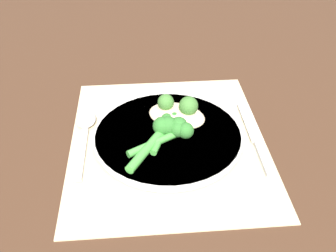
{
  "coord_description": "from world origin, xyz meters",
  "views": [
    {
      "loc": [
        0.51,
        -0.04,
        0.42
      ],
      "look_at": [
        0.0,
        0.0,
        0.03
      ],
      "focal_mm": 42.0,
      "sensor_mm": 36.0,
      "label": 1
    }
  ],
  "objects_px": {
    "knife": "(256,137)",
    "plate": "(168,136)",
    "broccoli_stalk_rear": "(161,132)",
    "chicken_fillet": "(177,116)",
    "broccoli_stalk_left": "(168,124)",
    "broccoli_stalk_right": "(176,130)",
    "spoon": "(85,127)"
  },
  "relations": [
    {
      "from": "broccoli_stalk_left",
      "to": "knife",
      "type": "distance_m",
      "value": 0.15
    },
    {
      "from": "plate",
      "to": "broccoli_stalk_rear",
      "type": "xyz_separation_m",
      "value": [
        0.01,
        -0.01,
        0.02
      ]
    },
    {
      "from": "plate",
      "to": "knife",
      "type": "height_order",
      "value": "plate"
    },
    {
      "from": "broccoli_stalk_left",
      "to": "knife",
      "type": "bearing_deg",
      "value": 12.97
    },
    {
      "from": "broccoli_stalk_rear",
      "to": "plate",
      "type": "bearing_deg",
      "value": 78.73
    },
    {
      "from": "chicken_fillet",
      "to": "broccoli_stalk_rear",
      "type": "height_order",
      "value": "broccoli_stalk_rear"
    },
    {
      "from": "plate",
      "to": "broccoli_stalk_rear",
      "type": "relative_size",
      "value": 2.26
    },
    {
      "from": "broccoli_stalk_rear",
      "to": "spoon",
      "type": "xyz_separation_m",
      "value": [
        -0.05,
        -0.13,
        -0.02
      ]
    },
    {
      "from": "broccoli_stalk_rear",
      "to": "broccoli_stalk_left",
      "type": "bearing_deg",
      "value": 93.37
    },
    {
      "from": "broccoli_stalk_rear",
      "to": "broccoli_stalk_right",
      "type": "bearing_deg",
      "value": 40.72
    },
    {
      "from": "chicken_fillet",
      "to": "broccoli_stalk_rear",
      "type": "relative_size",
      "value": 1.09
    },
    {
      "from": "broccoli_stalk_left",
      "to": "knife",
      "type": "height_order",
      "value": "broccoli_stalk_left"
    },
    {
      "from": "chicken_fillet",
      "to": "knife",
      "type": "distance_m",
      "value": 0.14
    },
    {
      "from": "chicken_fillet",
      "to": "broccoli_stalk_rear",
      "type": "xyz_separation_m",
      "value": [
        0.05,
        -0.03,
        0.0
      ]
    },
    {
      "from": "plate",
      "to": "broccoli_stalk_rear",
      "type": "distance_m",
      "value": 0.03
    },
    {
      "from": "broccoli_stalk_rear",
      "to": "knife",
      "type": "xyz_separation_m",
      "value": [
        -0.01,
        0.16,
        -0.03
      ]
    },
    {
      "from": "broccoli_stalk_right",
      "to": "broccoli_stalk_rear",
      "type": "relative_size",
      "value": 1.0
    },
    {
      "from": "plate",
      "to": "knife",
      "type": "bearing_deg",
      "value": 87.03
    },
    {
      "from": "broccoli_stalk_right",
      "to": "broccoli_stalk_rear",
      "type": "distance_m",
      "value": 0.02
    },
    {
      "from": "chicken_fillet",
      "to": "broccoli_stalk_left",
      "type": "xyz_separation_m",
      "value": [
        0.02,
        -0.02,
        -0.0
      ]
    },
    {
      "from": "broccoli_stalk_left",
      "to": "spoon",
      "type": "xyz_separation_m",
      "value": [
        -0.03,
        -0.14,
        -0.02
      ]
    },
    {
      "from": "knife",
      "to": "plate",
      "type": "bearing_deg",
      "value": 177.34
    },
    {
      "from": "chicken_fillet",
      "to": "broccoli_stalk_right",
      "type": "bearing_deg",
      "value": -7.27
    },
    {
      "from": "broccoli_stalk_rear",
      "to": "knife",
      "type": "height_order",
      "value": "broccoli_stalk_rear"
    },
    {
      "from": "chicken_fillet",
      "to": "plate",
      "type": "bearing_deg",
      "value": -27.98
    },
    {
      "from": "broccoli_stalk_right",
      "to": "chicken_fillet",
      "type": "bearing_deg",
      "value": 142.61
    },
    {
      "from": "plate",
      "to": "spoon",
      "type": "bearing_deg",
      "value": -105.89
    },
    {
      "from": "plate",
      "to": "broccoli_stalk_left",
      "type": "xyz_separation_m",
      "value": [
        -0.01,
        0.0,
        0.02
      ]
    },
    {
      "from": "broccoli_stalk_left",
      "to": "broccoli_stalk_rear",
      "type": "relative_size",
      "value": 0.84
    },
    {
      "from": "chicken_fillet",
      "to": "knife",
      "type": "xyz_separation_m",
      "value": [
        0.04,
        0.13,
        -0.02
      ]
    },
    {
      "from": "broccoli_stalk_right",
      "to": "spoon",
      "type": "xyz_separation_m",
      "value": [
        -0.05,
        -0.15,
        -0.02
      ]
    },
    {
      "from": "broccoli_stalk_right",
      "to": "broccoli_stalk_rear",
      "type": "height_order",
      "value": "broccoli_stalk_rear"
    }
  ]
}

